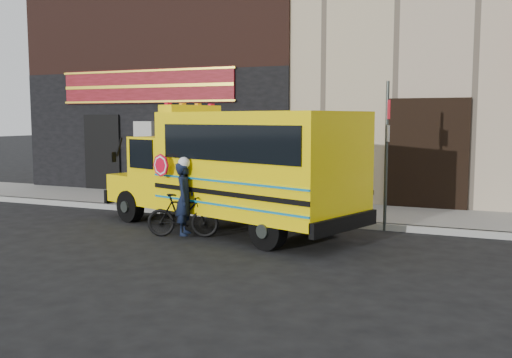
{
  "coord_description": "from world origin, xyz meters",
  "views": [
    {
      "loc": [
        5.77,
        -10.68,
        2.61
      ],
      "look_at": [
        0.46,
        1.85,
        1.15
      ],
      "focal_mm": 40.0,
      "sensor_mm": 36.0,
      "label": 1
    }
  ],
  "objects_px": {
    "school_bus": "(237,166)",
    "cyclist": "(185,201)",
    "bicycle": "(183,216)",
    "sign_pole": "(387,150)"
  },
  "relations": [
    {
      "from": "school_bus",
      "to": "sign_pole",
      "type": "relative_size",
      "value": 2.09
    },
    {
      "from": "bicycle",
      "to": "cyclist",
      "type": "bearing_deg",
      "value": -65.24
    },
    {
      "from": "sign_pole",
      "to": "bicycle",
      "type": "height_order",
      "value": "sign_pole"
    },
    {
      "from": "sign_pole",
      "to": "school_bus",
      "type": "bearing_deg",
      "value": -156.16
    },
    {
      "from": "bicycle",
      "to": "cyclist",
      "type": "relative_size",
      "value": 0.99
    },
    {
      "from": "school_bus",
      "to": "cyclist",
      "type": "bearing_deg",
      "value": -127.31
    },
    {
      "from": "school_bus",
      "to": "bicycle",
      "type": "relative_size",
      "value": 4.52
    },
    {
      "from": "school_bus",
      "to": "bicycle",
      "type": "height_order",
      "value": "school_bus"
    },
    {
      "from": "school_bus",
      "to": "cyclist",
      "type": "xyz_separation_m",
      "value": [
        -0.79,
        -1.03,
        -0.71
      ]
    },
    {
      "from": "school_bus",
      "to": "cyclist",
      "type": "height_order",
      "value": "school_bus"
    }
  ]
}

